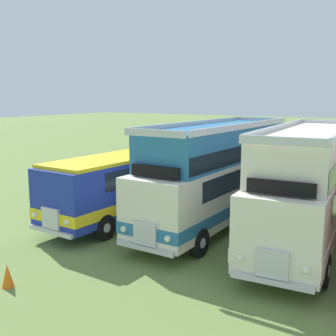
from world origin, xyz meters
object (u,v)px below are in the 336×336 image
Objects in this scene: bus_second_in_row at (219,172)px; bus_first_in_row at (135,179)px; bus_third_in_row at (309,183)px; cone_near_end at (8,276)px.

bus_first_in_row is at bearing -168.21° from bus_second_in_row.
bus_third_in_row reaches higher than cone_near_end.
bus_third_in_row reaches higher than bus_first_in_row.
cone_near_end is (-6.65, -8.54, -2.01)m from bus_third_in_row.
bus_first_in_row is 14.51× the size of cone_near_end.
bus_first_in_row is 7.82m from bus_third_in_row.
bus_first_in_row is 4.03m from bus_second_in_row.
bus_second_in_row reaches higher than bus_first_in_row.
bus_second_in_row is 1.01× the size of bus_third_in_row.
cone_near_end is (-2.77, -8.94, -2.01)m from bus_second_in_row.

